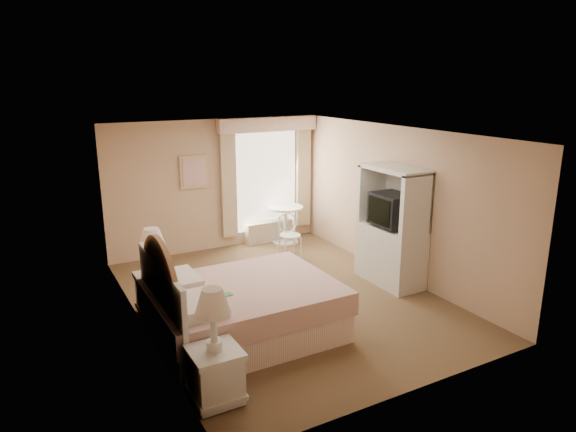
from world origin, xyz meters
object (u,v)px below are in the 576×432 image
nightstand_far (155,283)px  armoire (392,236)px  bed (236,309)px  cafe_chair (289,232)px  nightstand_near (215,361)px  round_table (285,219)px

nightstand_far → armoire: armoire is taller
bed → cafe_chair: size_ratio=2.84×
nightstand_near → armoire: 4.03m
armoire → cafe_chair: bearing=113.5°
nightstand_far → armoire: size_ratio=0.65×
bed → armoire: size_ratio=1.21×
bed → nightstand_near: bed is taller
cafe_chair → armoire: (0.83, -1.91, 0.32)m
round_table → armoire: (0.50, -2.65, 0.29)m
nightstand_near → round_table: (3.15, 4.31, 0.04)m
nightstand_far → bed: bearing=-58.0°
bed → cafe_chair: bearing=49.0°
nightstand_near → round_table: nightstand_near is taller
round_table → cafe_chair: (-0.33, -0.74, -0.03)m
nightstand_far → cafe_chair: size_ratio=1.52×
nightstand_far → round_table: bearing=32.2°
bed → cafe_chair: bed is taller
round_table → bed: bearing=-127.5°
nightstand_far → cafe_chair: 3.08m
nightstand_near → nightstand_far: 2.33m
nightstand_near → bed: bearing=58.0°
bed → round_table: 3.97m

